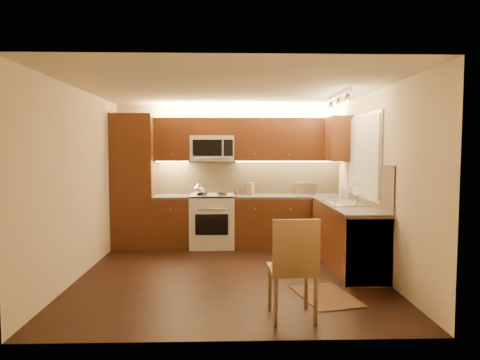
{
  "coord_description": "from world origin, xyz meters",
  "views": [
    {
      "loc": [
        -0.03,
        -5.61,
        1.68
      ],
      "look_at": [
        0.15,
        0.55,
        1.25
      ],
      "focal_mm": 31.5,
      "sensor_mm": 36.0,
      "label": 1
    }
  ],
  "objects_px": {
    "stove": "(212,221)",
    "dining_chair": "(292,267)",
    "soap_bottle": "(343,192)",
    "microwave": "(212,148)",
    "sink": "(344,198)",
    "kettle": "(199,188)",
    "knife_block": "(251,189)",
    "toaster_oven": "(306,189)"
  },
  "relations": [
    {
      "from": "kettle",
      "to": "knife_block",
      "type": "bearing_deg",
      "value": 7.77
    },
    {
      "from": "sink",
      "to": "knife_block",
      "type": "bearing_deg",
      "value": 136.16
    },
    {
      "from": "microwave",
      "to": "sink",
      "type": "bearing_deg",
      "value": -32.21
    },
    {
      "from": "kettle",
      "to": "dining_chair",
      "type": "xyz_separation_m",
      "value": [
        1.14,
        -3.05,
        -0.52
      ]
    },
    {
      "from": "stove",
      "to": "kettle",
      "type": "distance_m",
      "value": 0.62
    },
    {
      "from": "microwave",
      "to": "dining_chair",
      "type": "distance_m",
      "value": 3.61
    },
    {
      "from": "toaster_oven",
      "to": "soap_bottle",
      "type": "xyz_separation_m",
      "value": [
        0.51,
        -0.54,
        -0.01
      ]
    },
    {
      "from": "knife_block",
      "to": "dining_chair",
      "type": "xyz_separation_m",
      "value": [
        0.24,
        -3.29,
        -0.49
      ]
    },
    {
      "from": "dining_chair",
      "to": "soap_bottle",
      "type": "bearing_deg",
      "value": 62.79
    },
    {
      "from": "stove",
      "to": "toaster_oven",
      "type": "bearing_deg",
      "value": 3.33
    },
    {
      "from": "stove",
      "to": "dining_chair",
      "type": "relative_size",
      "value": 0.89
    },
    {
      "from": "soap_bottle",
      "to": "microwave",
      "type": "bearing_deg",
      "value": 168.04
    },
    {
      "from": "kettle",
      "to": "dining_chair",
      "type": "relative_size",
      "value": 0.22
    },
    {
      "from": "kettle",
      "to": "stove",
      "type": "bearing_deg",
      "value": 15.39
    },
    {
      "from": "microwave",
      "to": "toaster_oven",
      "type": "height_order",
      "value": "microwave"
    },
    {
      "from": "microwave",
      "to": "kettle",
      "type": "relative_size",
      "value": 3.35
    },
    {
      "from": "sink",
      "to": "knife_block",
      "type": "relative_size",
      "value": 4.04
    },
    {
      "from": "microwave",
      "to": "soap_bottle",
      "type": "xyz_separation_m",
      "value": [
        2.16,
        -0.58,
        -0.72
      ]
    },
    {
      "from": "soap_bottle",
      "to": "dining_chair",
      "type": "bearing_deg",
      "value": -111.71
    },
    {
      "from": "toaster_oven",
      "to": "knife_block",
      "type": "relative_size",
      "value": 1.72
    },
    {
      "from": "microwave",
      "to": "kettle",
      "type": "distance_m",
      "value": 0.76
    },
    {
      "from": "stove",
      "to": "soap_bottle",
      "type": "height_order",
      "value": "soap_bottle"
    },
    {
      "from": "sink",
      "to": "dining_chair",
      "type": "height_order",
      "value": "sink"
    },
    {
      "from": "stove",
      "to": "toaster_oven",
      "type": "xyz_separation_m",
      "value": [
        1.65,
        0.1,
        0.55
      ]
    },
    {
      "from": "kettle",
      "to": "knife_block",
      "type": "xyz_separation_m",
      "value": [
        0.9,
        0.24,
        -0.03
      ]
    },
    {
      "from": "microwave",
      "to": "knife_block",
      "type": "xyz_separation_m",
      "value": [
        0.68,
        0.01,
        -0.71
      ]
    },
    {
      "from": "microwave",
      "to": "kettle",
      "type": "height_order",
      "value": "microwave"
    },
    {
      "from": "toaster_oven",
      "to": "knife_block",
      "type": "xyz_separation_m",
      "value": [
        -0.98,
        0.05,
        -0.0
      ]
    },
    {
      "from": "knife_block",
      "to": "dining_chair",
      "type": "distance_m",
      "value": 3.34
    },
    {
      "from": "kettle",
      "to": "toaster_oven",
      "type": "xyz_separation_m",
      "value": [
        1.88,
        0.19,
        -0.02
      ]
    },
    {
      "from": "sink",
      "to": "soap_bottle",
      "type": "relative_size",
      "value": 4.25
    },
    {
      "from": "toaster_oven",
      "to": "dining_chair",
      "type": "distance_m",
      "value": 3.36
    },
    {
      "from": "microwave",
      "to": "soap_bottle",
      "type": "distance_m",
      "value": 2.35
    },
    {
      "from": "knife_block",
      "to": "dining_chair",
      "type": "relative_size",
      "value": 0.21
    },
    {
      "from": "microwave",
      "to": "sink",
      "type": "xyz_separation_m",
      "value": [
        2.0,
        -1.26,
        -0.74
      ]
    },
    {
      "from": "sink",
      "to": "toaster_oven",
      "type": "bearing_deg",
      "value": 105.85
    },
    {
      "from": "sink",
      "to": "kettle",
      "type": "relative_size",
      "value": 3.79
    },
    {
      "from": "microwave",
      "to": "dining_chair",
      "type": "height_order",
      "value": "microwave"
    },
    {
      "from": "microwave",
      "to": "sink",
      "type": "height_order",
      "value": "microwave"
    },
    {
      "from": "stove",
      "to": "dining_chair",
      "type": "xyz_separation_m",
      "value": [
        0.91,
        -3.15,
        0.05
      ]
    },
    {
      "from": "toaster_oven",
      "to": "sink",
      "type": "bearing_deg",
      "value": -61.39
    },
    {
      "from": "microwave",
      "to": "kettle",
      "type": "xyz_separation_m",
      "value": [
        -0.23,
        -0.23,
        -0.69
      ]
    }
  ]
}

